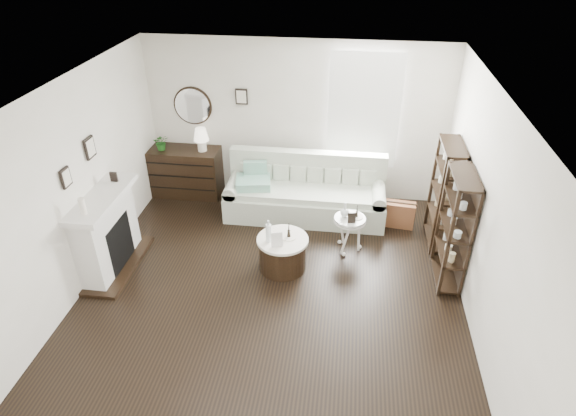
# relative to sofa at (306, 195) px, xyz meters

# --- Properties ---
(room) EXTENTS (5.50, 5.50, 5.50)m
(room) POSITION_rel_sofa_xyz_m (0.48, 0.62, 1.26)
(room) COLOR black
(room) RESTS_ON ground
(fireplace) EXTENTS (0.50, 1.40, 1.84)m
(fireplace) POSITION_rel_sofa_xyz_m (-2.56, -1.78, 0.21)
(fireplace) COLOR silver
(fireplace) RESTS_ON ground
(shelf_unit_far) EXTENTS (0.30, 0.80, 1.60)m
(shelf_unit_far) POSITION_rel_sofa_xyz_m (2.08, -0.53, 0.47)
(shelf_unit_far) COLOR black
(shelf_unit_far) RESTS_ON ground
(shelf_unit_near) EXTENTS (0.30, 0.80, 1.60)m
(shelf_unit_near) POSITION_rel_sofa_xyz_m (2.08, -1.43, 0.47)
(shelf_unit_near) COLOR black
(shelf_unit_near) RESTS_ON ground
(sofa) EXTENTS (2.59, 0.90, 1.00)m
(sofa) POSITION_rel_sofa_xyz_m (0.00, 0.00, 0.00)
(sofa) COLOR #B2BBA7
(sofa) RESTS_ON ground
(quilt) EXTENTS (0.62, 0.54, 0.14)m
(quilt) POSITION_rel_sofa_xyz_m (-0.85, -0.13, 0.25)
(quilt) COLOR #29996F
(quilt) RESTS_ON sofa
(suitcase) EXTENTS (0.64, 0.28, 0.42)m
(suitcase) POSITION_rel_sofa_xyz_m (1.45, -0.18, -0.12)
(suitcase) COLOR brown
(suitcase) RESTS_ON ground
(dresser) EXTENTS (1.28, 0.55, 0.85)m
(dresser) POSITION_rel_sofa_xyz_m (-2.19, 0.39, 0.09)
(dresser) COLOR black
(dresser) RESTS_ON ground
(table_lamp) EXTENTS (0.31, 0.31, 0.40)m
(table_lamp) POSITION_rel_sofa_xyz_m (-1.82, 0.39, 0.72)
(table_lamp) COLOR white
(table_lamp) RESTS_ON dresser
(potted_plant) EXTENTS (0.31, 0.29, 0.28)m
(potted_plant) POSITION_rel_sofa_xyz_m (-2.51, 0.34, 0.66)
(potted_plant) COLOR #1F621C
(potted_plant) RESTS_ON dresser
(drum_table) EXTENTS (0.72, 0.72, 0.50)m
(drum_table) POSITION_rel_sofa_xyz_m (-0.17, -1.50, -0.08)
(drum_table) COLOR black
(drum_table) RESTS_ON ground
(pedestal_table) EXTENTS (0.47, 0.47, 0.56)m
(pedestal_table) POSITION_rel_sofa_xyz_m (0.74, -0.95, 0.18)
(pedestal_table) COLOR white
(pedestal_table) RESTS_ON ground
(eiffel_drum) EXTENTS (0.15, 0.15, 0.21)m
(eiffel_drum) POSITION_rel_sofa_xyz_m (-0.09, -1.45, 0.27)
(eiffel_drum) COLOR black
(eiffel_drum) RESTS_ON drum_table
(bottle_drum) EXTENTS (0.08, 0.08, 0.33)m
(bottle_drum) POSITION_rel_sofa_xyz_m (-0.35, -1.58, 0.33)
(bottle_drum) COLOR silver
(bottle_drum) RESTS_ON drum_table
(card_frame_drum) EXTENTS (0.16, 0.10, 0.20)m
(card_frame_drum) POSITION_rel_sofa_xyz_m (-0.22, -1.68, 0.27)
(card_frame_drum) COLOR silver
(card_frame_drum) RESTS_ON drum_table
(eiffel_ped) EXTENTS (0.13, 0.13, 0.18)m
(eiffel_ped) POSITION_rel_sofa_xyz_m (0.83, -0.92, 0.32)
(eiffel_ped) COLOR black
(eiffel_ped) RESTS_ON pedestal_table
(flask_ped) EXTENTS (0.13, 0.13, 0.24)m
(flask_ped) POSITION_rel_sofa_xyz_m (0.66, -0.93, 0.35)
(flask_ped) COLOR silver
(flask_ped) RESTS_ON pedestal_table
(card_frame_ped) EXTENTS (0.12, 0.07, 0.15)m
(card_frame_ped) POSITION_rel_sofa_xyz_m (0.76, -1.08, 0.31)
(card_frame_ped) COLOR black
(card_frame_ped) RESTS_ON pedestal_table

